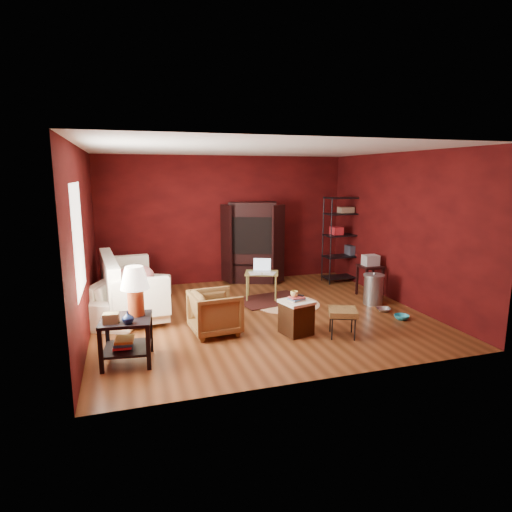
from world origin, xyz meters
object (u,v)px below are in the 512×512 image
Objects in this scene: sofa at (129,289)px; armchair at (215,310)px; side_table at (131,305)px; laptop_desk at (262,275)px; wire_shelving at (345,236)px; hamper at (296,317)px; tv_armoire at (253,241)px.

sofa reaches higher than armchair.
side_table is at bearing -156.99° from sofa.
sofa is at bearing 35.26° from armchair.
laptop_desk is 2.44m from wire_shelving.
tv_armoire is at bearing 84.67° from hamper.
wire_shelving is at bearing 40.47° from laptop_desk.
side_table is at bearing 111.96° from armchair.
armchair is at bearing -147.00° from wire_shelving.
sofa is 3.11m from tv_armoire.
side_table is (-0.00, -2.08, 0.32)m from sofa.
sofa is at bearing 142.37° from hamper.
armchair is at bearing -116.89° from sofa.
hamper is at bearing -104.58° from sofa.
sofa is 2.10m from side_table.
armchair is at bearing 26.76° from side_table.
tv_armoire reaches higher than hamper.
wire_shelving reaches higher than laptop_desk.
side_table reaches higher than armchair.
side_table is 4.44m from tv_armoire.
tv_armoire reaches higher than laptop_desk.
sofa is at bearing -158.39° from laptop_desk.
wire_shelving is at bearing -61.04° from armchair.
armchair is 0.40× the size of tv_armoire.
tv_armoire is at bearing 100.68° from laptop_desk.
armchair reaches higher than hamper.
sofa is 3.03m from hamper.
wire_shelving is at bearing 49.72° from hamper.
hamper is at bearing -113.24° from armchair.
tv_armoire reaches higher than sofa.
sofa is 4.82m from wire_shelving.
tv_armoire is at bearing -38.94° from sofa.
side_table is 3.27m from laptop_desk.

